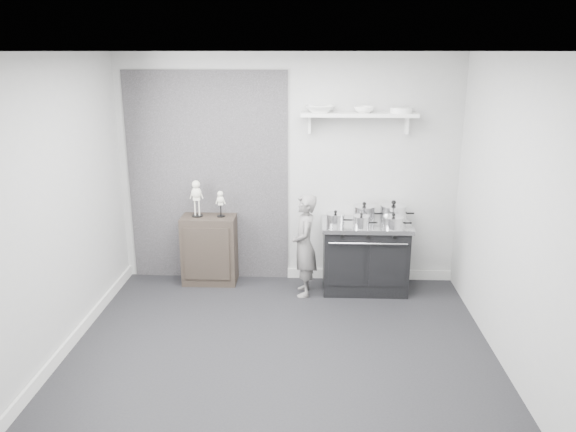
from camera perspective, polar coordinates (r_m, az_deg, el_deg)
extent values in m
plane|color=black|center=(5.42, -0.84, -13.51)|extent=(4.00, 4.00, 0.00)
cube|color=#AAAAA8|center=(6.63, -0.02, 4.66)|extent=(4.00, 0.02, 2.70)
cube|color=#AAAAA8|center=(3.20, -2.75, -8.61)|extent=(4.00, 0.02, 2.70)
cube|color=#AAAAA8|center=(5.38, -22.69, 0.57)|extent=(0.02, 3.60, 2.70)
cube|color=#AAAAA8|center=(5.17, 21.80, 0.07)|extent=(0.02, 3.60, 2.70)
cube|color=silver|center=(4.69, -0.98, 16.39)|extent=(4.00, 3.60, 0.02)
cube|color=black|center=(6.75, -8.13, 3.83)|extent=(1.90, 0.02, 2.50)
cube|color=silver|center=(7.02, 8.20, -5.86)|extent=(2.00, 0.03, 0.12)
cube|color=silver|center=(5.83, -21.09, -11.72)|extent=(0.03, 3.60, 0.12)
cube|color=white|center=(6.41, 7.21, 10.19)|extent=(1.30, 0.26, 0.04)
cube|color=white|center=(6.48, 2.20, 9.29)|extent=(0.03, 0.12, 0.20)
cube|color=white|center=(6.56, 11.97, 9.05)|extent=(0.03, 0.12, 0.20)
cube|color=black|center=(6.62, 7.80, -4.25)|extent=(0.96, 0.57, 0.77)
cube|color=silver|center=(6.49, 7.94, -0.89)|extent=(1.01, 0.61, 0.05)
cube|color=black|center=(6.33, 5.96, -4.99)|extent=(0.40, 0.02, 0.50)
cube|color=black|center=(6.37, 10.10, -5.01)|extent=(0.40, 0.02, 0.50)
cylinder|color=silver|center=(6.23, 8.16, -2.80)|extent=(0.86, 0.02, 0.02)
cylinder|color=black|center=(6.19, 5.53, -2.07)|extent=(0.04, 0.03, 0.04)
cylinder|color=black|center=(6.21, 8.17, -2.09)|extent=(0.04, 0.03, 0.04)
cylinder|color=black|center=(6.25, 10.79, -2.11)|extent=(0.04, 0.03, 0.04)
cube|color=black|center=(6.81, -7.95, -3.39)|extent=(0.64, 0.37, 0.83)
imported|color=slate|center=(6.35, 1.69, -3.02)|extent=(0.31, 0.45, 1.18)
cylinder|color=silver|center=(6.35, 4.83, -0.39)|extent=(0.21, 0.21, 0.12)
cylinder|color=silver|center=(6.33, 4.84, 0.20)|extent=(0.21, 0.21, 0.01)
sphere|color=black|center=(6.32, 4.85, 0.43)|extent=(0.04, 0.04, 0.04)
cylinder|color=black|center=(6.35, 6.13, -0.40)|extent=(0.10, 0.02, 0.02)
cylinder|color=silver|center=(6.57, 7.72, 0.26)|extent=(0.25, 0.25, 0.16)
cylinder|color=silver|center=(6.54, 7.75, 0.97)|extent=(0.26, 0.26, 0.01)
sphere|color=black|center=(6.54, 7.76, 1.23)|extent=(0.05, 0.05, 0.05)
cylinder|color=black|center=(6.59, 9.16, 0.24)|extent=(0.10, 0.02, 0.02)
cylinder|color=silver|center=(6.61, 10.63, 0.29)|extent=(0.30, 0.30, 0.17)
cylinder|color=silver|center=(6.58, 10.67, 1.06)|extent=(0.31, 0.31, 0.01)
sphere|color=black|center=(6.58, 10.69, 1.36)|extent=(0.05, 0.05, 0.05)
cylinder|color=black|center=(6.64, 12.27, 0.27)|extent=(0.10, 0.02, 0.02)
cylinder|color=silver|center=(6.33, 10.63, -0.68)|extent=(0.23, 0.23, 0.12)
cylinder|color=silver|center=(6.31, 10.66, -0.12)|extent=(0.23, 0.23, 0.01)
sphere|color=black|center=(6.31, 10.68, 0.13)|extent=(0.04, 0.04, 0.04)
cylinder|color=black|center=(6.36, 12.01, -0.69)|extent=(0.10, 0.02, 0.02)
cylinder|color=silver|center=(6.27, 7.45, -0.65)|extent=(0.18, 0.18, 0.12)
cylinder|color=silver|center=(6.26, 7.47, -0.05)|extent=(0.18, 0.18, 0.01)
sphere|color=black|center=(6.25, 7.48, 0.16)|extent=(0.03, 0.03, 0.03)
cylinder|color=black|center=(6.29, 8.62, -0.67)|extent=(0.10, 0.02, 0.02)
imported|color=white|center=(6.39, 3.25, 10.81)|extent=(0.33, 0.33, 0.08)
imported|color=white|center=(6.41, 7.72, 10.67)|extent=(0.22, 0.22, 0.07)
cylinder|color=white|center=(6.46, 11.41, 10.49)|extent=(0.25, 0.25, 0.06)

